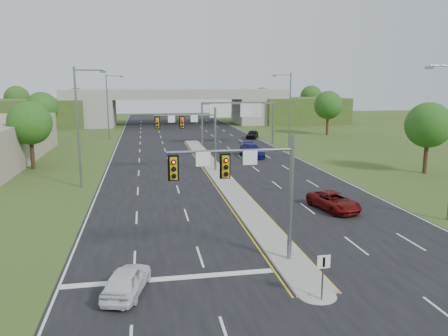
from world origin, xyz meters
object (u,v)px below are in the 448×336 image
signal_mast_near (250,179)px  car_far_a (334,201)px  signal_mast_far (194,129)px  car_far_c (252,134)px  car_white (127,280)px  overpass (177,109)px  sign_gantry (237,111)px  car_far_b (252,151)px  keep_right_sign (323,270)px

signal_mast_near → car_far_a: 13.10m
signal_mast_near → car_far_a: (8.79, 8.84, -4.03)m
signal_mast_far → car_far_c: signal_mast_far is taller
car_white → car_far_c: (19.56, 54.53, 0.06)m
overpass → car_far_a: overpass is taller
signal_mast_near → sign_gantry: 45.88m
car_white → car_far_b: size_ratio=0.68×
signal_mast_far → sign_gantry: bearing=65.9°
car_white → overpass: bearing=-80.8°
overpass → car_far_a: 71.59m
car_far_a → car_far_c: size_ratio=1.15×
signal_mast_far → overpass: overpass is taller
car_far_c → car_far_b: bearing=-80.5°
car_far_b → keep_right_sign: bearing=-102.2°
sign_gantry → car_far_b: (-0.48, -11.36, -4.40)m
overpass → keep_right_sign: bearing=-90.0°
car_far_c → signal_mast_near: bearing=-80.4°
signal_mast_far → car_far_b: 12.70m
car_far_c → keep_right_sign: bearing=-77.1°
signal_mast_near → car_far_b: bearing=75.9°
signal_mast_near → car_far_c: bearing=75.8°
car_white → car_far_b: 38.70m
overpass → car_far_b: bearing=-82.4°
car_white → car_far_a: bearing=-128.8°
overpass → car_far_a: bearing=-84.8°
signal_mast_near → car_white: (-6.30, -2.14, -4.05)m
car_far_a → signal_mast_near: bearing=-146.1°
sign_gantry → car_far_c: 9.67m
overpass → car_white: bearing=-95.9°
signal_mast_near → car_far_b: 34.90m
keep_right_sign → car_white: bearing=164.9°
sign_gantry → keep_right_sign: bearing=-97.7°
signal_mast_near → car_far_a: size_ratio=1.44×
signal_mast_near → keep_right_sign: (2.26, -4.45, -3.21)m
car_white → car_far_b: bearing=-97.3°
car_far_b → car_far_c: (4.80, 18.75, -0.11)m
keep_right_sign → car_far_b: bearing=80.8°
signal_mast_near → signal_mast_far: bearing=90.0°
keep_right_sign → car_white: size_ratio=0.57×
keep_right_sign → car_far_c: size_ratio=0.52×
keep_right_sign → car_white: (-8.56, 2.32, -0.84)m
sign_gantry → car_far_c: (4.32, 7.40, -4.50)m
sign_gantry → overpass: (-6.68, 35.08, -1.69)m
keep_right_sign → sign_gantry: 50.04m
signal_mast_near → car_white: bearing=-161.3°
signal_mast_far → car_white: 28.15m
car_white → car_far_a: 18.66m
sign_gantry → car_far_a: 36.44m
signal_mast_far → signal_mast_near: bearing=-90.0°
sign_gantry → car_far_a: size_ratio=2.38×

